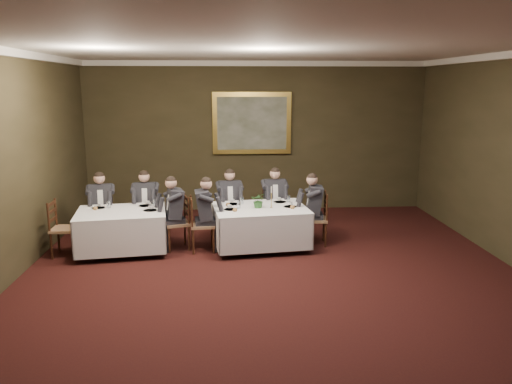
{
  "coord_description": "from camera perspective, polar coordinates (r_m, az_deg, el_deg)",
  "views": [
    {
      "loc": [
        -0.72,
        -6.8,
        2.96
      ],
      "look_at": [
        -0.21,
        1.6,
        1.15
      ],
      "focal_mm": 35.0,
      "sensor_mm": 36.0,
      "label": 1
    }
  ],
  "objects": [
    {
      "name": "diner_sec_endright",
      "position": [
        9.23,
        -9.04,
        -3.38
      ],
      "size": [
        0.57,
        0.52,
        1.35
      ],
      "rotation": [
        0.0,
        0.0,
        1.85
      ],
      "color": "black",
      "rests_on": "chair_sec_endright"
    },
    {
      "name": "place_setting_table_main",
      "position": [
        9.42,
        -2.34,
        -1.14
      ],
      "size": [
        0.33,
        0.31,
        0.14
      ],
      "color": "white",
      "rests_on": "table_main"
    },
    {
      "name": "chair_sec_endright",
      "position": [
        9.3,
        -8.93,
        -4.73
      ],
      "size": [
        0.52,
        0.54,
        1.0
      ],
      "rotation": [
        0.0,
        0.0,
        1.85
      ],
      "color": "olive",
      "rests_on": "ground"
    },
    {
      "name": "painting",
      "position": [
        11.78,
        -0.47,
        7.86
      ],
      "size": [
        1.84,
        0.09,
        1.44
      ],
      "color": "#E8C854",
      "rests_on": "back_wall"
    },
    {
      "name": "ceiling",
      "position": [
        6.86,
        2.67,
        16.65
      ],
      "size": [
        8.0,
        10.0,
        0.1
      ],
      "primitive_type": "cube",
      "color": "silver",
      "rests_on": "back_wall"
    },
    {
      "name": "diner_main_endleft",
      "position": [
        9.06,
        -6.13,
        -3.59
      ],
      "size": [
        0.52,
        0.45,
        1.35
      ],
      "rotation": [
        0.0,
        0.0,
        -1.47
      ],
      "color": "black",
      "rests_on": "chair_main_endleft"
    },
    {
      "name": "diner_main_backright",
      "position": [
        10.11,
        2.07,
        -1.88
      ],
      "size": [
        0.44,
        0.51,
        1.35
      ],
      "rotation": [
        0.0,
        0.0,
        3.23
      ],
      "color": "black",
      "rests_on": "chair_main_backright"
    },
    {
      "name": "diner_main_backleft",
      "position": [
        9.95,
        -3.05,
        -2.11
      ],
      "size": [
        0.46,
        0.53,
        1.35
      ],
      "rotation": [
        0.0,
        0.0,
        3.28
      ],
      "color": "black",
      "rests_on": "chair_main_backleft"
    },
    {
      "name": "candlestick",
      "position": [
        9.08,
        1.76,
        -0.87
      ],
      "size": [
        0.06,
        0.06,
        0.41
      ],
      "color": "#A68232",
      "rests_on": "table_main"
    },
    {
      "name": "chair_main_endright",
      "position": [
        9.52,
        6.85,
        -4.27
      ],
      "size": [
        0.46,
        0.48,
        1.0
      ],
      "rotation": [
        0.0,
        0.0,
        1.47
      ],
      "color": "olive",
      "rests_on": "ground"
    },
    {
      "name": "table_second",
      "position": [
        9.27,
        -15.07,
        -3.99
      ],
      "size": [
        1.71,
        1.39,
        0.67
      ],
      "rotation": [
        0.0,
        0.0,
        0.13
      ],
      "color": "black",
      "rests_on": "ground"
    },
    {
      "name": "ground",
      "position": [
        7.45,
        2.4,
        -11.28
      ],
      "size": [
        10.0,
        10.0,
        0.0
      ],
      "primitive_type": "plane",
      "color": "black",
      "rests_on": "ground"
    },
    {
      "name": "place_setting_table_second",
      "position": [
        9.55,
        -17.23,
        -1.5
      ],
      "size": [
        0.33,
        0.31,
        0.14
      ],
      "color": "white",
      "rests_on": "table_second"
    },
    {
      "name": "chair_main_backright",
      "position": [
        10.17,
        2.05,
        -3.11
      ],
      "size": [
        0.47,
        0.46,
        1.0
      ],
      "rotation": [
        0.0,
        0.0,
        3.23
      ],
      "color": "olive",
      "rests_on": "ground"
    },
    {
      "name": "chair_sec_endleft",
      "position": [
        9.44,
        -21.02,
        -5.15
      ],
      "size": [
        0.42,
        0.44,
        1.0
      ],
      "rotation": [
        0.0,
        0.0,
        -1.57
      ],
      "color": "olive",
      "rests_on": "ground"
    },
    {
      "name": "table_main",
      "position": [
        9.22,
        0.48,
        -3.66
      ],
      "size": [
        1.85,
        1.5,
        0.67
      ],
      "rotation": [
        0.0,
        0.0,
        0.13
      ],
      "color": "black",
      "rests_on": "ground"
    },
    {
      "name": "chair_sec_backleft",
      "position": [
        10.12,
        -17.11,
        -3.73
      ],
      "size": [
        0.51,
        0.49,
        1.0
      ],
      "rotation": [
        0.0,
        0.0,
        3.32
      ],
      "color": "olive",
      "rests_on": "ground"
    },
    {
      "name": "back_wall",
      "position": [
        11.88,
        0.02,
        6.3
      ],
      "size": [
        8.0,
        0.1,
        3.5
      ],
      "primitive_type": "cube",
      "color": "#302A18",
      "rests_on": "ground"
    },
    {
      "name": "chair_sec_backright",
      "position": [
        10.07,
        -12.36,
        -3.56
      ],
      "size": [
        0.45,
        0.43,
        1.0
      ],
      "rotation": [
        0.0,
        0.0,
        3.17
      ],
      "color": "olive",
      "rests_on": "ground"
    },
    {
      "name": "diner_sec_backleft",
      "position": [
        10.05,
        -17.19,
        -2.5
      ],
      "size": [
        0.48,
        0.54,
        1.35
      ],
      "rotation": [
        0.0,
        0.0,
        3.32
      ],
      "color": "black",
      "rests_on": "chair_sec_backleft"
    },
    {
      "name": "diner_main_endright",
      "position": [
        9.46,
        6.81,
        -2.94
      ],
      "size": [
        0.52,
        0.45,
        1.35
      ],
      "rotation": [
        0.0,
        0.0,
        1.47
      ],
      "color": "black",
      "rests_on": "chair_main_endright"
    },
    {
      "name": "crown_molding",
      "position": [
        6.85,
        2.66,
        16.15
      ],
      "size": [
        8.0,
        10.0,
        0.12
      ],
      "color": "white",
      "rests_on": "back_wall"
    },
    {
      "name": "centerpiece",
      "position": [
        9.07,
        0.32,
        -0.89
      ],
      "size": [
        0.3,
        0.27,
        0.3
      ],
      "primitive_type": "imported",
      "rotation": [
        0.0,
        0.0,
        -0.18
      ],
      "color": "#2D5926",
      "rests_on": "table_main"
    },
    {
      "name": "diner_sec_backright",
      "position": [
        10.0,
        -12.42,
        -2.32
      ],
      "size": [
        0.43,
        0.49,
        1.35
      ],
      "rotation": [
        0.0,
        0.0,
        3.17
      ],
      "color": "black",
      "rests_on": "chair_sec_backright"
    },
    {
      "name": "chair_main_backleft",
      "position": [
        10.02,
        -3.05,
        -3.36
      ],
      "size": [
        0.49,
        0.48,
        1.0
      ],
      "rotation": [
        0.0,
        0.0,
        3.28
      ],
      "color": "olive",
      "rests_on": "ground"
    },
    {
      "name": "chair_main_endleft",
      "position": [
        9.13,
        -6.17,
        -4.97
      ],
      "size": [
        0.46,
        0.48,
        1.0
      ],
      "rotation": [
        0.0,
        0.0,
        -1.47
      ],
      "color": "olive",
      "rests_on": "ground"
    }
  ]
}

